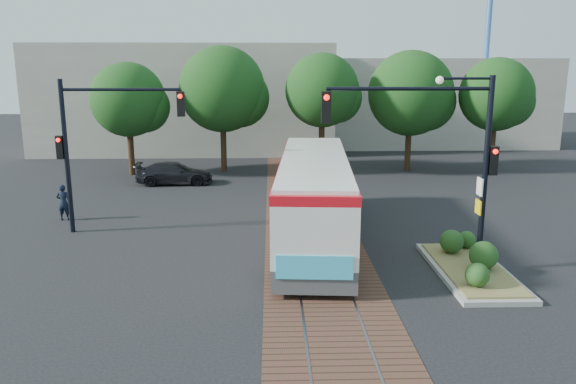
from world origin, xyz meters
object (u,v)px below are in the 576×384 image
Objects in this scene: traffic_island at (471,262)px; parked_car at (174,173)px; signal_pole_left at (94,135)px; signal_pole_main at (448,143)px; officer at (63,202)px; city_bus at (314,194)px.

parked_car is at bearing 130.00° from traffic_island.
traffic_island is 14.50m from signal_pole_left.
traffic_island is 18.36m from parked_car.
signal_pole_main is at bearing 174.64° from traffic_island.
traffic_island is 16.66m from officer.
city_bus is 8.76m from signal_pole_left.
signal_pole_main reaches higher than city_bus.
signal_pole_left is at bearing 168.46° from parked_car.
signal_pole_main reaches higher than officer.
signal_pole_main is at bearing -145.11° from parked_car.
signal_pole_left is at bearing 158.55° from signal_pole_main.
parked_car is at bearing 127.81° from signal_pole_main.
city_bus is at bearing 141.95° from traffic_island.
city_bus is 2.30× the size of traffic_island.
city_bus is 6.22m from traffic_island.
traffic_island is at bearing -142.92° from parked_car.
officer is (-14.31, 6.57, -3.38)m from signal_pole_main.
traffic_island is at bearing -5.36° from signal_pole_main.
city_bus reaches higher than traffic_island.
signal_pole_left reaches higher than officer.
signal_pole_main reaches higher than traffic_island.
city_bus reaches higher than parked_car.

